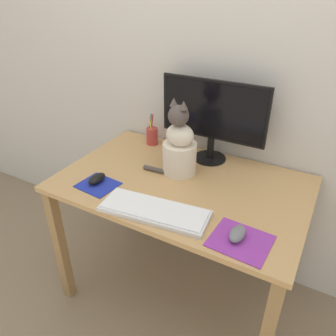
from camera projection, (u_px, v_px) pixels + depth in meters
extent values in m
plane|color=#847056|center=(179.00, 289.00, 1.94)|extent=(12.00, 12.00, 0.00)
cube|color=beige|center=(221.00, 59.00, 1.62)|extent=(7.00, 0.04, 2.50)
cube|color=tan|center=(182.00, 184.00, 1.57)|extent=(1.17, 0.75, 0.02)
cube|color=olive|center=(60.00, 247.00, 1.73)|extent=(0.05, 0.05, 0.73)
cube|color=olive|center=(132.00, 186.00, 2.24)|extent=(0.05, 0.05, 0.73)
cube|color=olive|center=(297.00, 239.00, 1.78)|extent=(0.05, 0.05, 0.73)
cylinder|color=black|center=(210.00, 158.00, 1.76)|extent=(0.17, 0.17, 0.01)
cylinder|color=black|center=(210.00, 148.00, 1.73)|extent=(0.04, 0.04, 0.11)
cube|color=black|center=(213.00, 110.00, 1.62)|extent=(0.55, 0.02, 0.30)
cube|color=black|center=(212.00, 111.00, 1.62)|extent=(0.53, 0.00, 0.28)
cube|color=silver|center=(154.00, 211.00, 1.35)|extent=(0.47, 0.22, 0.02)
cube|color=white|center=(154.00, 209.00, 1.35)|extent=(0.45, 0.19, 0.01)
cube|color=#1E2D9E|center=(98.00, 185.00, 1.53)|extent=(0.19, 0.17, 0.00)
cube|color=purple|center=(240.00, 241.00, 1.21)|extent=(0.22, 0.20, 0.00)
ellipsoid|color=black|center=(97.00, 179.00, 1.54)|extent=(0.06, 0.10, 0.04)
ellipsoid|color=slate|center=(237.00, 234.00, 1.21)|extent=(0.06, 0.10, 0.04)
cylinder|color=beige|center=(179.00, 158.00, 1.61)|extent=(0.21, 0.21, 0.16)
ellipsoid|color=beige|center=(180.00, 135.00, 1.54)|extent=(0.17, 0.16, 0.11)
sphere|color=#4C423D|center=(178.00, 116.00, 1.49)|extent=(0.12, 0.12, 0.10)
cone|color=#4C423D|center=(174.00, 102.00, 1.48)|extent=(0.05, 0.05, 0.04)
cone|color=#4C423D|center=(184.00, 105.00, 1.44)|extent=(0.05, 0.05, 0.04)
cylinder|color=#4C423D|center=(163.00, 172.00, 1.62)|extent=(0.22, 0.04, 0.02)
cylinder|color=#B23833|center=(152.00, 136.00, 1.90)|extent=(0.07, 0.07, 0.10)
cylinder|color=red|center=(152.00, 126.00, 1.87)|extent=(0.02, 0.02, 0.14)
cylinder|color=#1E47B2|center=(150.00, 126.00, 1.87)|extent=(0.01, 0.04, 0.14)
cylinder|color=yellow|center=(151.00, 127.00, 1.86)|extent=(0.02, 0.01, 0.14)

